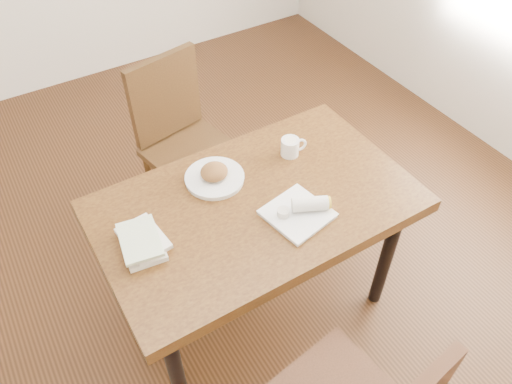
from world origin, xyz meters
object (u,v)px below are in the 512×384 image
table (256,215)px  chair_far (182,135)px  plate_scone (215,176)px  book_stack (142,241)px  coffee_mug (291,147)px  plate_burrito (301,210)px

table → chair_far: size_ratio=1.32×
chair_far → plate_scone: (-0.10, -0.58, 0.23)m
plate_scone → book_stack: 0.42m
chair_far → plate_scone: size_ratio=3.87×
table → chair_far: bearing=88.7°
chair_far → coffee_mug: bearing=-66.9°
table → book_stack: book_stack is taller
table → plate_burrito: size_ratio=4.81×
table → book_stack: 0.48m
plate_scone → plate_burrito: bearing=-60.5°
plate_burrito → book_stack: plate_burrito is taller
plate_scone → plate_burrito: plate_scone is taller
plate_scone → coffee_mug: (0.36, -0.03, 0.02)m
chair_far → coffee_mug: size_ratio=8.17×
plate_burrito → chair_far: bearing=95.7°
table → coffee_mug: coffee_mug is taller
table → plate_burrito: plate_burrito is taller
coffee_mug → book_stack: 0.76m
table → coffee_mug: bearing=30.6°
book_stack → plate_scone: bearing=23.5°
plate_burrito → plate_scone: bearing=119.5°
plate_burrito → book_stack: bearing=163.2°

